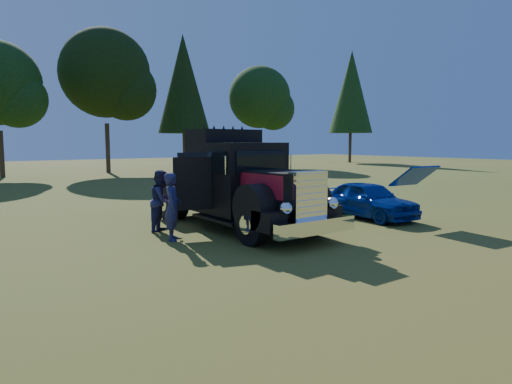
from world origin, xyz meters
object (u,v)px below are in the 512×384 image
at_px(hotrod_coupe, 369,199).
at_px(spectator_near, 173,207).
at_px(spectator_far, 162,201).
at_px(diamond_t_truck, 239,187).

distance_m(hotrod_coupe, spectator_near, 7.08).
relative_size(hotrod_coupe, spectator_far, 2.29).
bearing_deg(diamond_t_truck, spectator_near, -172.37).
bearing_deg(hotrod_coupe, spectator_far, 163.18).
xyz_separation_m(spectator_near, spectator_far, (0.29, 1.31, -0.00)).
xyz_separation_m(diamond_t_truck, spectator_near, (-2.37, -0.32, -0.37)).
height_order(diamond_t_truck, spectator_far, diamond_t_truck).
distance_m(diamond_t_truck, hotrod_coupe, 4.83).
bearing_deg(spectator_near, diamond_t_truck, -52.01).
bearing_deg(spectator_far, hotrod_coupe, -60.55).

